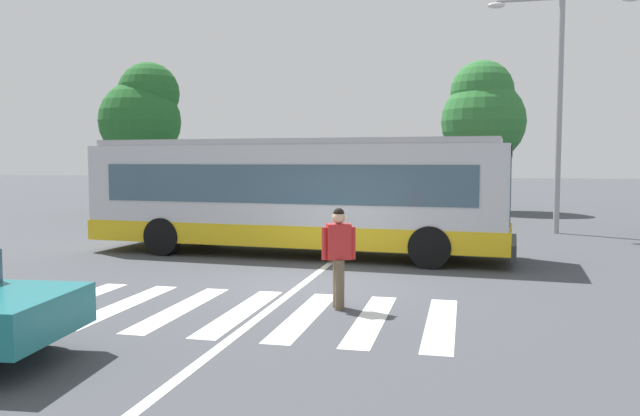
# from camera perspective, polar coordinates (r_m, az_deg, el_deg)

# --- Properties ---
(ground_plane) EXTENTS (160.00, 160.00, 0.00)m
(ground_plane) POSITION_cam_1_polar(r_m,az_deg,el_deg) (13.01, -0.95, -6.85)
(ground_plane) COLOR #424449
(city_transit_bus) EXTENTS (11.37, 3.37, 3.06)m
(city_transit_bus) POSITION_cam_1_polar(r_m,az_deg,el_deg) (16.85, -2.23, 1.16)
(city_transit_bus) COLOR black
(city_transit_bus) RESTS_ON ground_plane
(pedestrian_crossing_street) EXTENTS (0.55, 0.39, 1.72)m
(pedestrian_crossing_street) POSITION_cam_1_polar(r_m,az_deg,el_deg) (10.73, 1.69, -3.99)
(pedestrian_crossing_street) COLOR brown
(pedestrian_crossing_street) RESTS_ON ground_plane
(parked_car_teal) EXTENTS (2.01, 4.57, 1.35)m
(parked_car_teal) POSITION_cam_1_polar(r_m,az_deg,el_deg) (27.49, -4.66, 0.67)
(parked_car_teal) COLOR black
(parked_car_teal) RESTS_ON ground_plane
(parked_car_black) EXTENTS (1.89, 4.51, 1.35)m
(parked_car_black) POSITION_cam_1_polar(r_m,az_deg,el_deg) (26.62, 0.56, 0.56)
(parked_car_black) COLOR black
(parked_car_black) RESTS_ON ground_plane
(parked_car_white) EXTENTS (1.88, 4.50, 1.35)m
(parked_car_white) POSITION_cam_1_polar(r_m,az_deg,el_deg) (25.64, 5.84, 0.39)
(parked_car_white) COLOR black
(parked_car_white) RESTS_ON ground_plane
(parked_car_red) EXTENTS (2.09, 4.60, 1.35)m
(parked_car_red) POSITION_cam_1_polar(r_m,az_deg,el_deg) (25.89, 12.50, 0.35)
(parked_car_red) COLOR black
(parked_car_red) RESTS_ON ground_plane
(twin_arm_street_lamp) EXTENTS (4.88, 0.32, 8.10)m
(twin_arm_street_lamp) POSITION_cam_1_polar(r_m,az_deg,el_deg) (23.35, 20.78, 10.35)
(twin_arm_street_lamp) COLOR #939399
(twin_arm_street_lamp) RESTS_ON ground_plane
(background_tree_left) EXTENTS (3.69, 3.69, 6.97)m
(background_tree_left) POSITION_cam_1_polar(r_m,az_deg,el_deg) (30.34, -15.66, 8.22)
(background_tree_left) COLOR brown
(background_tree_left) RESTS_ON ground_plane
(background_tree_right) EXTENTS (4.07, 4.07, 7.35)m
(background_tree_right) POSITION_cam_1_polar(r_m,az_deg,el_deg) (32.14, 14.45, 8.29)
(background_tree_right) COLOR brown
(background_tree_right) RESTS_ON ground_plane
(crosswalk_painted_stripes) EXTENTS (6.98, 3.34, 0.01)m
(crosswalk_painted_stripes) POSITION_cam_1_polar(r_m,az_deg,el_deg) (10.74, -7.11, -9.26)
(crosswalk_painted_stripes) COLOR silver
(crosswalk_painted_stripes) RESTS_ON ground_plane
(lane_center_line) EXTENTS (0.16, 24.00, 0.01)m
(lane_center_line) POSITION_cam_1_polar(r_m,az_deg,el_deg) (14.95, 0.41, -5.36)
(lane_center_line) COLOR silver
(lane_center_line) RESTS_ON ground_plane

